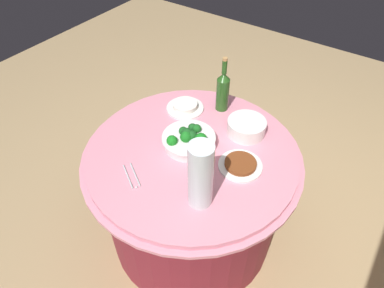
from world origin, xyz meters
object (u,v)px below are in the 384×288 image
Objects in this scene: broccoli_bowl at (189,140)px; food_plate_rice at (185,107)px; decorative_fruit_vase at (200,178)px; wine_bottle at (223,90)px; food_plate_stir_fry at (240,165)px; label_placard_front at (199,172)px; serving_tongs at (132,177)px; plate_stack at (246,127)px.

food_plate_rice is (-0.24, -0.20, -0.03)m from broccoli_bowl.
decorative_fruit_vase reaches higher than broccoli_bowl.
wine_bottle is 0.49m from food_plate_stir_fry.
label_placard_front is (-0.12, -0.09, -0.12)m from decorative_fruit_vase.
serving_tongs is (0.07, -0.35, -0.15)m from decorative_fruit_vase.
serving_tongs is (0.60, -0.30, -0.04)m from plate_stack.
food_plate_rice is at bearing -114.14° from food_plate_stir_fry.
decorative_fruit_vase reaches higher than plate_stack.
label_placard_front reaches higher than food_plate_rice.
broccoli_bowl is 0.38m from wine_bottle.
decorative_fruit_vase is (0.64, 0.27, 0.02)m from wine_bottle.
food_plate_stir_fry is 0.22m from label_placard_front.
food_plate_rice is 0.54m from food_plate_stir_fry.
label_placard_front is at bearing -38.47° from food_plate_stir_fry.
wine_bottle is 2.11× the size of serving_tongs.
plate_stack is 0.26m from food_plate_stir_fry.
plate_stack reaches higher than serving_tongs.
plate_stack is 1.32× the size of serving_tongs.
plate_stack is 0.95× the size of food_plate_stir_fry.
broccoli_bowl reaches higher than serving_tongs.
broccoli_bowl reaches higher than food_plate_stir_fry.
label_placard_front is (0.17, -0.13, 0.02)m from food_plate_stir_fry.
broccoli_bowl is 0.32m from food_plate_rice.
label_placard_front is (0.52, 0.18, -0.10)m from wine_bottle.
decorative_fruit_vase is 1.55× the size of food_plate_stir_fry.
label_placard_front is at bearing 19.55° from wine_bottle.
serving_tongs is at bearing -54.15° from label_placard_front.
decorative_fruit_vase reaches higher than label_placard_front.
label_placard_front is (0.41, -0.04, -0.01)m from plate_stack.
plate_stack is (-0.26, 0.20, -0.00)m from broccoli_bowl.
food_plate_rice is (-0.51, -0.44, -0.14)m from decorative_fruit_vase.
label_placard_front is (0.15, 0.16, -0.01)m from broccoli_bowl.
food_plate_stir_fry is at bearing 132.16° from serving_tongs.
broccoli_bowl is 0.82× the size of decorative_fruit_vase.
wine_bottle reaches higher than plate_stack.
food_plate_rice is at bearing -140.70° from broccoli_bowl.
broccoli_bowl is 0.35m from serving_tongs.
food_plate_rice is at bearing -138.83° from decorative_fruit_vase.
serving_tongs is at bearing -6.12° from wine_bottle.
food_plate_rice reaches higher than food_plate_stir_fry.
label_placard_front is at bearing -5.15° from plate_stack.
plate_stack is at bearing 174.85° from label_placard_front.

